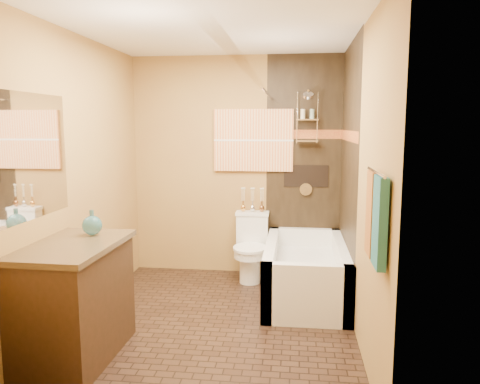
# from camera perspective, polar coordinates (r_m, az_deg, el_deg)

# --- Properties ---
(floor) EXTENTS (3.00, 3.00, 0.00)m
(floor) POSITION_cam_1_polar(r_m,az_deg,el_deg) (4.26, -3.11, -15.69)
(floor) COLOR black
(floor) RESTS_ON ground
(wall_left) EXTENTS (0.02, 3.00, 2.50)m
(wall_left) POSITION_cam_1_polar(r_m,az_deg,el_deg) (4.30, -19.21, 1.41)
(wall_left) COLOR #A2823E
(wall_left) RESTS_ON floor
(wall_right) EXTENTS (0.02, 3.00, 2.50)m
(wall_right) POSITION_cam_1_polar(r_m,az_deg,el_deg) (3.90, 14.39, 0.96)
(wall_right) COLOR #A2823E
(wall_right) RESTS_ON floor
(wall_back) EXTENTS (2.40, 0.02, 2.50)m
(wall_back) POSITION_cam_1_polar(r_m,az_deg,el_deg) (5.40, -0.46, 3.15)
(wall_back) COLOR #A2823E
(wall_back) RESTS_ON floor
(wall_front) EXTENTS (2.40, 0.02, 2.50)m
(wall_front) POSITION_cam_1_polar(r_m,az_deg,el_deg) (2.48, -9.35, -2.91)
(wall_front) COLOR #A2823E
(wall_front) RESTS_ON floor
(ceiling) EXTENTS (3.00, 3.00, 0.00)m
(ceiling) POSITION_cam_1_polar(r_m,az_deg,el_deg) (3.97, -3.41, 19.45)
(ceiling) COLOR silver
(ceiling) RESTS_ON wall_back
(alcove_tile_back) EXTENTS (0.85, 0.01, 2.50)m
(alcove_tile_back) POSITION_cam_1_polar(r_m,az_deg,el_deg) (5.34, 7.80, 3.02)
(alcove_tile_back) COLOR black
(alcove_tile_back) RESTS_ON wall_back
(alcove_tile_right) EXTENTS (0.01, 1.50, 2.50)m
(alcove_tile_right) POSITION_cam_1_polar(r_m,az_deg,el_deg) (4.64, 13.05, 2.11)
(alcove_tile_right) COLOR black
(alcove_tile_right) RESTS_ON wall_right
(mosaic_band_back) EXTENTS (0.85, 0.01, 0.10)m
(mosaic_band_back) POSITION_cam_1_polar(r_m,az_deg,el_deg) (5.31, 7.88, 6.99)
(mosaic_band_back) COLOR #94361A
(mosaic_band_back) RESTS_ON alcove_tile_back
(mosaic_band_right) EXTENTS (0.01, 1.50, 0.10)m
(mosaic_band_right) POSITION_cam_1_polar(r_m,az_deg,el_deg) (4.61, 13.08, 6.69)
(mosaic_band_right) COLOR #94361A
(mosaic_band_right) RESTS_ON alcove_tile_right
(alcove_niche) EXTENTS (0.50, 0.01, 0.25)m
(alcove_niche) POSITION_cam_1_polar(r_m,az_deg,el_deg) (5.35, 8.05, 1.94)
(alcove_niche) COLOR black
(alcove_niche) RESTS_ON alcove_tile_back
(shower_fixtures) EXTENTS (0.24, 0.33, 1.16)m
(shower_fixtures) POSITION_cam_1_polar(r_m,az_deg,el_deg) (5.21, 8.19, 7.47)
(shower_fixtures) COLOR silver
(shower_fixtures) RESTS_ON floor
(curtain_rod) EXTENTS (0.03, 1.55, 0.03)m
(curtain_rod) POSITION_cam_1_polar(r_m,az_deg,el_deg) (4.60, 3.36, 11.86)
(curtain_rod) COLOR silver
(curtain_rod) RESTS_ON wall_back
(towel_bar) EXTENTS (0.02, 0.55, 0.02)m
(towel_bar) POSITION_cam_1_polar(r_m,az_deg,el_deg) (2.84, 16.26, 2.34)
(towel_bar) COLOR silver
(towel_bar) RESTS_ON wall_right
(towel_teal) EXTENTS (0.05, 0.22, 0.52)m
(towel_teal) POSITION_cam_1_polar(r_m,az_deg,el_deg) (2.75, 16.68, -3.54)
(towel_teal) COLOR #1D5663
(towel_teal) RESTS_ON towel_bar
(towel_rust) EXTENTS (0.05, 0.22, 0.52)m
(towel_rust) POSITION_cam_1_polar(r_m,az_deg,el_deg) (3.00, 15.85, -2.54)
(towel_rust) COLOR #955F1B
(towel_rust) RESTS_ON towel_bar
(sunset_painting) EXTENTS (0.90, 0.04, 0.70)m
(sunset_painting) POSITION_cam_1_polar(r_m,az_deg,el_deg) (5.33, 1.65, 6.31)
(sunset_painting) COLOR orange
(sunset_painting) RESTS_ON wall_back
(vanity_mirror) EXTENTS (0.01, 1.00, 0.90)m
(vanity_mirror) POSITION_cam_1_polar(r_m,az_deg,el_deg) (3.65, -24.14, 3.97)
(vanity_mirror) COLOR white
(vanity_mirror) RESTS_ON wall_left
(bathtub) EXTENTS (0.80, 1.50, 0.55)m
(bathtub) POSITION_cam_1_polar(r_m,az_deg,el_deg) (4.83, 8.00, -10.04)
(bathtub) COLOR white
(bathtub) RESTS_ON floor
(toilet) EXTENTS (0.38, 0.56, 0.74)m
(toilet) POSITION_cam_1_polar(r_m,az_deg,el_deg) (5.26, 1.34, -6.68)
(toilet) COLOR white
(toilet) RESTS_ON floor
(vanity) EXTENTS (0.62, 1.00, 0.88)m
(vanity) POSITION_cam_1_polar(r_m,az_deg,el_deg) (3.74, -19.62, -12.38)
(vanity) COLOR black
(vanity) RESTS_ON floor
(teal_bottle) EXTENTS (0.20, 0.20, 0.24)m
(teal_bottle) POSITION_cam_1_polar(r_m,az_deg,el_deg) (3.80, -17.60, -3.58)
(teal_bottle) COLOR #266874
(teal_bottle) RESTS_ON vanity
(bud_vases) EXTENTS (0.27, 0.06, 0.27)m
(bud_vases) POSITION_cam_1_polar(r_m,az_deg,el_deg) (5.31, 1.53, -0.87)
(bud_vases) COLOR gold
(bud_vases) RESTS_ON toilet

